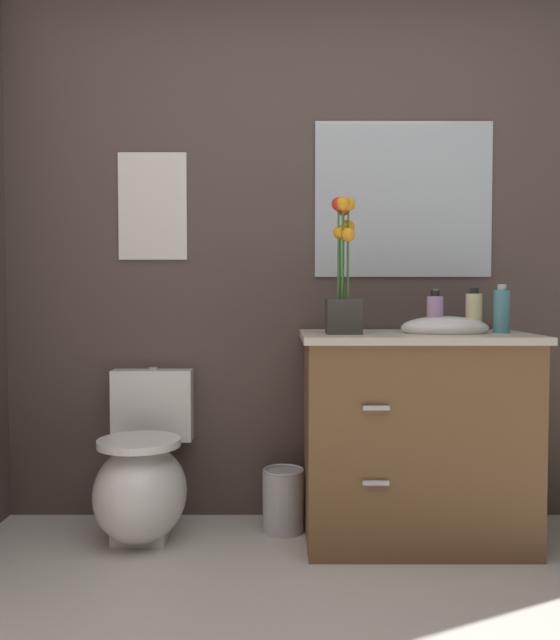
{
  "coord_description": "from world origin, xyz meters",
  "views": [
    {
      "loc": [
        -0.2,
        -1.41,
        1.03
      ],
      "look_at": [
        -0.2,
        1.28,
        0.92
      ],
      "focal_mm": 37.36,
      "sensor_mm": 36.0,
      "label": 1
    }
  ],
  "objects_px": {
    "flower_vase": "(345,285)",
    "soap_bottle": "(475,312)",
    "hand_wash_bottle": "(503,311)",
    "wall_poster": "(154,206)",
    "wall_mirror": "(404,199)",
    "lotion_bottle": "(436,314)",
    "vanity_cabinet": "(416,434)",
    "toilet": "(144,479)",
    "trash_bin": "(284,500)"
  },
  "relations": [
    {
      "from": "vanity_cabinet",
      "to": "wall_mirror",
      "type": "bearing_deg",
      "value": 90.53
    },
    {
      "from": "toilet",
      "to": "hand_wash_bottle",
      "type": "xyz_separation_m",
      "value": [
        1.49,
        -0.03,
        0.71
      ]
    },
    {
      "from": "toilet",
      "to": "trash_bin",
      "type": "bearing_deg",
      "value": 6.44
    },
    {
      "from": "toilet",
      "to": "trash_bin",
      "type": "height_order",
      "value": "toilet"
    },
    {
      "from": "vanity_cabinet",
      "to": "wall_poster",
      "type": "height_order",
      "value": "wall_poster"
    },
    {
      "from": "toilet",
      "to": "wall_poster",
      "type": "distance_m",
      "value": 1.21
    },
    {
      "from": "flower_vase",
      "to": "trash_bin",
      "type": "xyz_separation_m",
      "value": [
        -0.24,
        0.14,
        -0.92
      ]
    },
    {
      "from": "soap_bottle",
      "to": "trash_bin",
      "type": "xyz_separation_m",
      "value": [
        -0.8,
        0.05,
        -0.81
      ]
    },
    {
      "from": "trash_bin",
      "to": "hand_wash_bottle",
      "type": "bearing_deg",
      "value": -6.25
    },
    {
      "from": "lotion_bottle",
      "to": "soap_bottle",
      "type": "bearing_deg",
      "value": 15.97
    },
    {
      "from": "wall_poster",
      "to": "wall_mirror",
      "type": "xyz_separation_m",
      "value": [
        1.14,
        0.0,
        0.03
      ]
    },
    {
      "from": "lotion_bottle",
      "to": "hand_wash_bottle",
      "type": "distance_m",
      "value": 0.27
    },
    {
      "from": "vanity_cabinet",
      "to": "soap_bottle",
      "type": "relative_size",
      "value": 5.6
    },
    {
      "from": "toilet",
      "to": "wall_poster",
      "type": "bearing_deg",
      "value": 90.0
    },
    {
      "from": "soap_bottle",
      "to": "lotion_bottle",
      "type": "xyz_separation_m",
      "value": [
        -0.17,
        -0.05,
        -0.01
      ]
    },
    {
      "from": "hand_wash_bottle",
      "to": "trash_bin",
      "type": "relative_size",
      "value": 0.74
    },
    {
      "from": "hand_wash_bottle",
      "to": "trash_bin",
      "type": "bearing_deg",
      "value": 173.75
    },
    {
      "from": "soap_bottle",
      "to": "toilet",
      "type": "bearing_deg",
      "value": -179.27
    },
    {
      "from": "flower_vase",
      "to": "wall_mirror",
      "type": "bearing_deg",
      "value": 48.79
    },
    {
      "from": "lotion_bottle",
      "to": "toilet",
      "type": "bearing_deg",
      "value": 178.48
    },
    {
      "from": "trash_bin",
      "to": "wall_mirror",
      "type": "bearing_deg",
      "value": 20.26
    },
    {
      "from": "flower_vase",
      "to": "trash_bin",
      "type": "bearing_deg",
      "value": 149.47
    },
    {
      "from": "soap_bottle",
      "to": "vanity_cabinet",
      "type": "bearing_deg",
      "value": -169.99
    },
    {
      "from": "vanity_cabinet",
      "to": "flower_vase",
      "type": "distance_m",
      "value": 0.69
    },
    {
      "from": "toilet",
      "to": "soap_bottle",
      "type": "xyz_separation_m",
      "value": [
        1.39,
        0.02,
        0.7
      ]
    },
    {
      "from": "trash_bin",
      "to": "wall_poster",
      "type": "xyz_separation_m",
      "value": [
        -0.59,
        0.2,
        1.28
      ]
    },
    {
      "from": "toilet",
      "to": "soap_bottle",
      "type": "relative_size",
      "value": 3.71
    },
    {
      "from": "soap_bottle",
      "to": "hand_wash_bottle",
      "type": "relative_size",
      "value": 0.93
    },
    {
      "from": "lotion_bottle",
      "to": "hand_wash_bottle",
      "type": "bearing_deg",
      "value": 0.16
    },
    {
      "from": "hand_wash_bottle",
      "to": "wall_mirror",
      "type": "distance_m",
      "value": 0.68
    },
    {
      "from": "lotion_bottle",
      "to": "wall_mirror",
      "type": "xyz_separation_m",
      "value": [
        -0.08,
        0.3,
        0.51
      ]
    },
    {
      "from": "soap_bottle",
      "to": "trash_bin",
      "type": "height_order",
      "value": "soap_bottle"
    },
    {
      "from": "vanity_cabinet",
      "to": "hand_wash_bottle",
      "type": "bearing_deg",
      "value": -0.82
    },
    {
      "from": "flower_vase",
      "to": "hand_wash_bottle",
      "type": "height_order",
      "value": "flower_vase"
    },
    {
      "from": "toilet",
      "to": "wall_mirror",
      "type": "bearing_deg",
      "value": 13.25
    },
    {
      "from": "soap_bottle",
      "to": "wall_mirror",
      "type": "bearing_deg",
      "value": 135.35
    },
    {
      "from": "flower_vase",
      "to": "trash_bin",
      "type": "distance_m",
      "value": 0.97
    },
    {
      "from": "flower_vase",
      "to": "soap_bottle",
      "type": "relative_size",
      "value": 2.96
    },
    {
      "from": "flower_vase",
      "to": "lotion_bottle",
      "type": "distance_m",
      "value": 0.4
    },
    {
      "from": "lotion_bottle",
      "to": "wall_poster",
      "type": "distance_m",
      "value": 1.34
    },
    {
      "from": "toilet",
      "to": "trash_bin",
      "type": "relative_size",
      "value": 2.54
    },
    {
      "from": "toilet",
      "to": "vanity_cabinet",
      "type": "height_order",
      "value": "vanity_cabinet"
    },
    {
      "from": "toilet",
      "to": "wall_poster",
      "type": "xyz_separation_m",
      "value": [
        0.0,
        0.27,
        1.18
      ]
    },
    {
      "from": "flower_vase",
      "to": "soap_bottle",
      "type": "bearing_deg",
      "value": 9.64
    },
    {
      "from": "toilet",
      "to": "lotion_bottle",
      "type": "height_order",
      "value": "lotion_bottle"
    },
    {
      "from": "wall_poster",
      "to": "wall_mirror",
      "type": "bearing_deg",
      "value": 0.0
    },
    {
      "from": "trash_bin",
      "to": "wall_poster",
      "type": "relative_size",
      "value": 0.56
    },
    {
      "from": "toilet",
      "to": "vanity_cabinet",
      "type": "xyz_separation_m",
      "value": [
        1.14,
        -0.03,
        0.2
      ]
    },
    {
      "from": "flower_vase",
      "to": "wall_poster",
      "type": "xyz_separation_m",
      "value": [
        -0.83,
        0.34,
        0.36
      ]
    },
    {
      "from": "wall_poster",
      "to": "toilet",
      "type": "bearing_deg",
      "value": -90.0
    }
  ]
}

